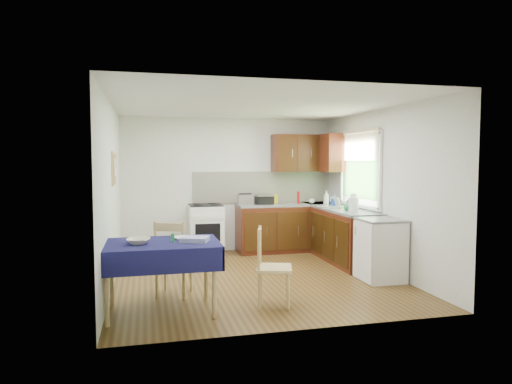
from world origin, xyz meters
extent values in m
plane|color=#462C12|center=(0.00, 0.00, 0.00)|extent=(4.20, 4.20, 0.00)
cube|color=silver|center=(0.00, 0.00, 2.50)|extent=(4.00, 4.20, 0.02)
cube|color=silver|center=(0.00, 2.10, 1.25)|extent=(4.00, 0.02, 2.50)
cube|color=silver|center=(0.00, -2.10, 1.25)|extent=(4.00, 0.02, 2.50)
cube|color=silver|center=(-2.00, 0.00, 1.25)|extent=(0.02, 4.20, 2.50)
cube|color=silver|center=(2.00, 0.00, 1.25)|extent=(0.02, 4.20, 2.50)
cube|color=black|center=(1.05, 1.80, 0.43)|extent=(1.90, 0.60, 0.86)
cube|color=black|center=(1.70, 0.65, 0.43)|extent=(0.60, 1.70, 0.86)
cube|color=slate|center=(1.05, 1.80, 0.88)|extent=(1.90, 0.60, 0.04)
cube|color=slate|center=(1.70, 0.65, 0.88)|extent=(0.60, 1.70, 0.04)
cube|color=slate|center=(1.70, 1.80, 0.88)|extent=(0.60, 0.60, 0.04)
cube|color=white|center=(0.65, 2.08, 1.20)|extent=(2.70, 0.02, 0.60)
cube|color=black|center=(1.40, 1.93, 1.85)|extent=(1.20, 0.35, 0.70)
cube|color=black|center=(1.82, 1.50, 1.85)|extent=(0.35, 0.50, 0.70)
cube|color=white|center=(-0.50, 1.80, 0.45)|extent=(0.60, 0.60, 0.90)
cube|color=black|center=(-0.50, 1.80, 0.91)|extent=(0.58, 0.58, 0.02)
cube|color=black|center=(-0.50, 1.50, 0.45)|extent=(0.44, 0.01, 0.32)
cube|color=#2C5322|center=(1.99, 0.70, 1.50)|extent=(0.01, 1.40, 0.85)
cube|color=white|center=(1.97, 0.70, 2.15)|extent=(0.04, 1.48, 0.06)
cube|color=white|center=(1.97, 0.70, 0.95)|extent=(0.04, 1.48, 0.06)
cube|color=tan|center=(1.96, 0.70, 1.93)|extent=(0.02, 1.36, 0.44)
cube|color=white|center=(1.70, -0.55, 0.42)|extent=(0.55, 0.58, 0.85)
cube|color=slate|center=(1.70, -0.55, 0.87)|extent=(0.58, 0.60, 0.03)
cube|color=tan|center=(-1.98, 0.30, 1.60)|extent=(0.02, 0.62, 0.47)
cube|color=#AB7B48|center=(-1.96, 0.30, 1.60)|extent=(0.01, 0.56, 0.41)
cube|color=white|center=(-1.95, 0.22, 1.62)|extent=(0.00, 0.18, 0.24)
cube|color=white|center=(-1.95, 0.42, 1.50)|extent=(0.00, 0.15, 0.20)
cube|color=#0F0E3B|center=(-1.39, -1.20, 0.78)|extent=(1.27, 0.85, 0.03)
cube|color=#0F0E3B|center=(-1.39, -1.64, 0.67)|extent=(1.31, 0.02, 0.26)
cube|color=#0F0E3B|center=(-1.39, -0.77, 0.67)|extent=(1.31, 0.02, 0.26)
cube|color=#0F0E3B|center=(-2.04, -1.20, 0.67)|extent=(0.02, 0.89, 0.26)
cube|color=#0F0E3B|center=(-0.75, -1.20, 0.67)|extent=(0.02, 0.89, 0.26)
cylinder|color=tan|center=(-1.95, -1.55, 0.38)|extent=(0.05, 0.05, 0.77)
cylinder|color=tan|center=(-0.84, -1.55, 0.38)|extent=(0.05, 0.05, 0.77)
cylinder|color=tan|center=(-1.95, -0.86, 0.38)|extent=(0.05, 0.05, 0.77)
cylinder|color=tan|center=(-0.84, -0.86, 0.38)|extent=(0.05, 0.05, 0.77)
cube|color=tan|center=(-1.21, -0.58, 0.46)|extent=(0.55, 0.55, 0.04)
cube|color=tan|center=(-1.27, -0.75, 0.82)|extent=(0.38, 0.16, 0.31)
cylinder|color=tan|center=(-0.99, -0.47, 0.23)|extent=(0.04, 0.04, 0.46)
cylinder|color=tan|center=(-1.31, -0.36, 0.23)|extent=(0.04, 0.04, 0.46)
cylinder|color=tan|center=(-1.10, -0.80, 0.23)|extent=(0.04, 0.04, 0.46)
cylinder|color=tan|center=(-1.43, -0.68, 0.23)|extent=(0.04, 0.04, 0.46)
cube|color=tan|center=(-0.08, -1.26, 0.44)|extent=(0.51, 0.51, 0.04)
cube|color=tan|center=(-0.25, -1.21, 0.78)|extent=(0.13, 0.36, 0.29)
cylinder|color=tan|center=(0.03, -1.46, 0.22)|extent=(0.03, 0.03, 0.44)
cylinder|color=tan|center=(0.13, -1.14, 0.22)|extent=(0.03, 0.03, 0.44)
cylinder|color=tan|center=(-0.28, -1.37, 0.22)|extent=(0.03, 0.03, 0.44)
cylinder|color=tan|center=(-0.19, -1.05, 0.22)|extent=(0.03, 0.03, 0.44)
cube|color=#ACACB1|center=(0.22, 1.73, 1.00)|extent=(0.28, 0.17, 0.19)
cube|color=black|center=(0.22, 1.73, 1.11)|extent=(0.24, 0.02, 0.02)
cube|color=black|center=(0.59, 1.80, 0.97)|extent=(0.32, 0.27, 0.15)
cube|color=#ACACB1|center=(0.59, 1.80, 1.07)|extent=(0.32, 0.27, 0.03)
cylinder|color=red|center=(1.24, 1.71, 1.02)|extent=(0.05, 0.05, 0.23)
cube|color=gold|center=(0.83, 1.93, 0.98)|extent=(0.13, 0.09, 0.16)
cube|color=#96969B|center=(1.66, 0.98, 0.91)|extent=(0.38, 0.29, 0.02)
cylinder|color=white|center=(1.66, 0.98, 0.99)|extent=(0.05, 0.18, 0.18)
cylinder|color=white|center=(1.71, 0.36, 1.01)|extent=(0.17, 0.17, 0.21)
sphere|color=white|center=(1.71, 0.36, 1.14)|extent=(0.11, 0.11, 0.11)
imported|color=white|center=(1.49, 1.69, 0.94)|extent=(0.12, 0.12, 0.09)
imported|color=white|center=(1.65, 1.35, 1.03)|extent=(0.14, 0.14, 0.27)
imported|color=#1D4AAA|center=(1.67, 1.05, 1.01)|extent=(0.14, 0.14, 0.21)
imported|color=green|center=(1.63, 0.41, 0.99)|extent=(0.14, 0.14, 0.17)
imported|color=#F5E9C8|center=(-1.63, -1.24, 0.83)|extent=(0.29, 0.29, 0.06)
imported|color=white|center=(-1.22, -1.02, 0.80)|extent=(0.25, 0.28, 0.02)
cylinder|color=green|center=(-1.25, -1.17, 0.84)|extent=(0.04, 0.04, 0.09)
cube|color=#283695|center=(-1.01, -1.24, 0.82)|extent=(0.37, 0.33, 0.05)
camera|label=1|loc=(-1.54, -6.37, 1.72)|focal=32.00mm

